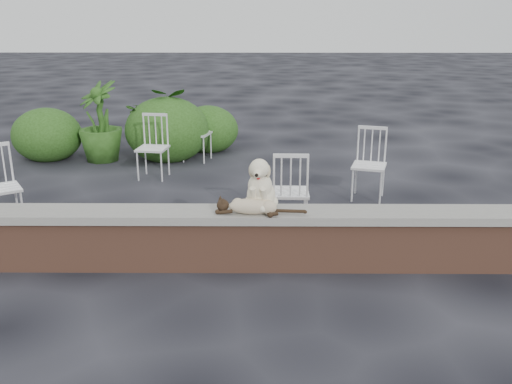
{
  "coord_description": "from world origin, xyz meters",
  "views": [
    {
      "loc": [
        0.03,
        -4.92,
        2.36
      ],
      "look_at": [
        -0.01,
        0.2,
        0.7
      ],
      "focal_mm": 38.93,
      "sensor_mm": 36.0,
      "label": 1
    }
  ],
  "objects_px": {
    "dog": "(261,182)",
    "potted_plant_a": "(159,121)",
    "chair_e": "(197,133)",
    "potted_plant_b": "(100,121)",
    "chair_a": "(0,187)",
    "chair_d": "(369,165)",
    "chair_b": "(152,147)",
    "chair_c": "(290,191)",
    "cat": "(253,205)"
  },
  "relations": [
    {
      "from": "potted_plant_b",
      "to": "chair_e",
      "type": "bearing_deg",
      "value": 0.59
    },
    {
      "from": "chair_e",
      "to": "potted_plant_b",
      "type": "height_order",
      "value": "potted_plant_b"
    },
    {
      "from": "cat",
      "to": "chair_a",
      "type": "distance_m",
      "value": 3.11
    },
    {
      "from": "dog",
      "to": "chair_b",
      "type": "height_order",
      "value": "dog"
    },
    {
      "from": "chair_d",
      "to": "potted_plant_a",
      "type": "distance_m",
      "value": 3.93
    },
    {
      "from": "chair_d",
      "to": "potted_plant_b",
      "type": "height_order",
      "value": "potted_plant_b"
    },
    {
      "from": "chair_d",
      "to": "chair_b",
      "type": "distance_m",
      "value": 3.16
    },
    {
      "from": "chair_a",
      "to": "chair_d",
      "type": "height_order",
      "value": "same"
    },
    {
      "from": "chair_d",
      "to": "chair_b",
      "type": "relative_size",
      "value": 1.0
    },
    {
      "from": "chair_d",
      "to": "dog",
      "type": "bearing_deg",
      "value": -108.27
    },
    {
      "from": "cat",
      "to": "chair_c",
      "type": "distance_m",
      "value": 1.13
    },
    {
      "from": "chair_c",
      "to": "chair_b",
      "type": "height_order",
      "value": "same"
    },
    {
      "from": "chair_a",
      "to": "chair_d",
      "type": "distance_m",
      "value": 4.5
    },
    {
      "from": "chair_e",
      "to": "chair_d",
      "type": "relative_size",
      "value": 1.0
    },
    {
      "from": "chair_d",
      "to": "chair_e",
      "type": "bearing_deg",
      "value": 157.91
    },
    {
      "from": "dog",
      "to": "potted_plant_a",
      "type": "height_order",
      "value": "potted_plant_a"
    },
    {
      "from": "chair_a",
      "to": "chair_c",
      "type": "bearing_deg",
      "value": -34.97
    },
    {
      "from": "dog",
      "to": "chair_e",
      "type": "distance_m",
      "value": 4.16
    },
    {
      "from": "potted_plant_a",
      "to": "chair_d",
      "type": "bearing_deg",
      "value": -36.7
    },
    {
      "from": "potted_plant_a",
      "to": "chair_b",
      "type": "bearing_deg",
      "value": -84.38
    },
    {
      "from": "chair_e",
      "to": "chair_b",
      "type": "relative_size",
      "value": 1.0
    },
    {
      "from": "dog",
      "to": "chair_d",
      "type": "relative_size",
      "value": 0.56
    },
    {
      "from": "chair_c",
      "to": "potted_plant_a",
      "type": "distance_m",
      "value": 4.04
    },
    {
      "from": "chair_a",
      "to": "chair_e",
      "type": "relative_size",
      "value": 1.0
    },
    {
      "from": "dog",
      "to": "potted_plant_b",
      "type": "xyz_separation_m",
      "value": [
        -2.64,
        3.99,
        -0.18
      ]
    },
    {
      "from": "cat",
      "to": "chair_d",
      "type": "distance_m",
      "value": 2.64
    },
    {
      "from": "dog",
      "to": "potted_plant_a",
      "type": "bearing_deg",
      "value": 121.25
    },
    {
      "from": "chair_e",
      "to": "chair_b",
      "type": "bearing_deg",
      "value": 166.56
    },
    {
      "from": "chair_a",
      "to": "chair_c",
      "type": "distance_m",
      "value": 3.29
    },
    {
      "from": "cat",
      "to": "chair_a",
      "type": "bearing_deg",
      "value": 167.88
    },
    {
      "from": "chair_e",
      "to": "potted_plant_a",
      "type": "xyz_separation_m",
      "value": [
        -0.67,
        0.35,
        0.12
      ]
    },
    {
      "from": "chair_b",
      "to": "potted_plant_b",
      "type": "relative_size",
      "value": 0.71
    },
    {
      "from": "chair_c",
      "to": "chair_d",
      "type": "distance_m",
      "value": 1.57
    },
    {
      "from": "chair_a",
      "to": "chair_c",
      "type": "height_order",
      "value": "same"
    },
    {
      "from": "chair_b",
      "to": "potted_plant_b",
      "type": "distance_m",
      "value": 1.47
    },
    {
      "from": "chair_b",
      "to": "potted_plant_b",
      "type": "height_order",
      "value": "potted_plant_b"
    },
    {
      "from": "cat",
      "to": "potted_plant_b",
      "type": "relative_size",
      "value": 0.75
    },
    {
      "from": "cat",
      "to": "chair_b",
      "type": "distance_m",
      "value": 3.47
    },
    {
      "from": "chair_b",
      "to": "chair_c",
      "type": "bearing_deg",
      "value": -39.79
    },
    {
      "from": "cat",
      "to": "potted_plant_b",
      "type": "bearing_deg",
      "value": 131.27
    },
    {
      "from": "cat",
      "to": "chair_c",
      "type": "xyz_separation_m",
      "value": [
        0.4,
        1.04,
        -0.19
      ]
    },
    {
      "from": "chair_e",
      "to": "chair_a",
      "type": "bearing_deg",
      "value": 161.48
    },
    {
      "from": "potted_plant_a",
      "to": "dog",
      "type": "bearing_deg",
      "value": -68.33
    },
    {
      "from": "cat",
      "to": "potted_plant_b",
      "type": "height_order",
      "value": "potted_plant_b"
    },
    {
      "from": "potted_plant_a",
      "to": "potted_plant_b",
      "type": "xyz_separation_m",
      "value": [
        -0.91,
        -0.37,
        0.07
      ]
    },
    {
      "from": "chair_a",
      "to": "potted_plant_b",
      "type": "bearing_deg",
      "value": 50.66
    },
    {
      "from": "potted_plant_b",
      "to": "chair_d",
      "type": "bearing_deg",
      "value": -26.02
    },
    {
      "from": "chair_c",
      "to": "chair_d",
      "type": "height_order",
      "value": "same"
    },
    {
      "from": "chair_b",
      "to": "chair_a",
      "type": "bearing_deg",
      "value": -117.3
    },
    {
      "from": "chair_e",
      "to": "potted_plant_b",
      "type": "relative_size",
      "value": 0.71
    }
  ]
}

